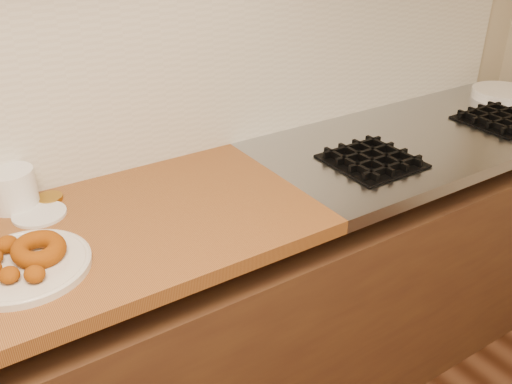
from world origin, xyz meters
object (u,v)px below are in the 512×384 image
(ring_donut, at_px, (38,249))
(plastic_tub, at_px, (12,189))
(plate_stack, at_px, (503,94))
(donut_plate, at_px, (25,267))

(ring_donut, distance_m, plastic_tub, 0.31)
(plate_stack, bearing_deg, donut_plate, -175.23)
(ring_donut, xyz_separation_m, plate_stack, (1.91, 0.16, -0.02))
(donut_plate, bearing_deg, plate_stack, 4.77)
(donut_plate, relative_size, ring_donut, 2.39)
(donut_plate, bearing_deg, ring_donut, 10.16)
(donut_plate, relative_size, plate_stack, 1.15)
(donut_plate, bearing_deg, plastic_tub, 82.16)
(ring_donut, bearing_deg, plate_stack, 4.66)
(plastic_tub, height_order, plate_stack, plastic_tub)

